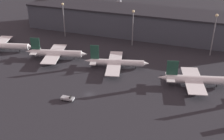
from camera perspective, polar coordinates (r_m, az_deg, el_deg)
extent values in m
plane|color=#26262B|center=(137.84, -4.64, -4.96)|extent=(600.00, 600.00, 0.00)
cube|color=#3D424C|center=(212.26, 5.08, 9.62)|extent=(168.96, 28.56, 17.87)
cube|color=black|center=(209.54, 5.19, 12.10)|extent=(168.96, 30.56, 1.20)
cone|color=white|center=(188.70, -16.30, 4.55)|extent=(5.39, 4.69, 3.68)
cylinder|color=gray|center=(206.99, -21.06, 5.30)|extent=(4.64, 3.09, 2.13)
cylinder|color=black|center=(192.47, -18.22, 3.81)|extent=(0.50, 0.50, 1.74)
cylinder|color=white|center=(175.17, -11.16, 3.41)|extent=(30.65, 11.23, 3.97)
cylinder|color=#ADB2B7|center=(175.45, -11.14, 3.20)|extent=(29.02, 10.29, 3.38)
cone|color=white|center=(171.39, -5.85, 3.25)|extent=(5.54, 4.81, 3.77)
cone|color=white|center=(180.34, -16.29, 3.62)|extent=(6.60, 4.71, 3.38)
cube|color=#1E4738|center=(176.96, -15.35, 5.19)|extent=(5.50, 1.73, 7.42)
cube|color=white|center=(179.09, -15.33, 3.68)|extent=(6.39, 11.16, 0.24)
cube|color=white|center=(175.79, -11.63, 3.27)|extent=(15.52, 30.44, 0.36)
cylinder|color=gray|center=(183.24, -10.63, 3.93)|extent=(4.77, 3.17, 2.19)
cylinder|color=gray|center=(169.02, -12.03, 1.71)|extent=(4.77, 3.17, 2.19)
cylinder|color=black|center=(173.74, -7.68, 2.44)|extent=(0.50, 0.50, 1.79)
cylinder|color=black|center=(178.14, -11.42, 2.78)|extent=(0.50, 0.50, 1.79)
cylinder|color=black|center=(175.39, -11.69, 2.35)|extent=(0.50, 0.50, 1.79)
cylinder|color=white|center=(161.17, 1.04, 1.57)|extent=(30.58, 10.75, 3.46)
cylinder|color=#ADB2B7|center=(161.43, 1.04, 1.37)|extent=(28.97, 9.88, 2.94)
cone|color=white|center=(160.96, 6.87, 1.32)|extent=(4.83, 4.20, 3.29)
cone|color=white|center=(162.94, -4.77, 1.87)|extent=(5.75, 4.11, 2.94)
cube|color=#1E4738|center=(160.01, -3.55, 3.66)|extent=(4.80, 1.56, 8.40)
cube|color=white|center=(162.36, -3.71, 1.92)|extent=(6.15, 12.08, 0.24)
cube|color=white|center=(161.46, 0.50, 1.45)|extent=(15.15, 33.06, 0.36)
cylinder|color=gray|center=(170.02, 1.06, 2.40)|extent=(4.16, 2.77, 1.91)
cylinder|color=gray|center=(153.94, 0.56, -0.43)|extent=(4.16, 2.77, 1.91)
cylinder|color=black|center=(161.96, 4.82, 0.61)|extent=(0.50, 0.50, 1.56)
cylinder|color=black|center=(163.62, 0.54, 1.01)|extent=(0.50, 0.50, 1.56)
cylinder|color=black|center=(161.15, 0.46, 0.57)|extent=(0.50, 0.50, 1.56)
cylinder|color=white|center=(148.57, 16.76, -1.84)|extent=(30.08, 11.20, 4.10)
cylinder|color=#ADB2B7|center=(148.91, 16.73, -2.08)|extent=(28.48, 10.24, 3.48)
cone|color=white|center=(145.84, 10.46, -1.50)|extent=(6.80, 4.86, 3.48)
cube|color=#1E4738|center=(143.68, 12.17, 0.41)|extent=(5.66, 1.77, 7.81)
cube|color=white|center=(146.06, 11.73, -1.44)|extent=(6.42, 10.85, 0.24)
cube|color=white|center=(148.50, 16.17, -1.99)|extent=(15.55, 29.55, 0.36)
cylinder|color=gray|center=(156.13, 15.97, -1.02)|extent=(4.92, 3.27, 2.25)
cylinder|color=gray|center=(142.67, 16.96, -4.04)|extent=(4.92, 3.27, 2.25)
cylinder|color=black|center=(152.54, 20.47, -2.95)|extent=(0.50, 0.50, 1.84)
cylinder|color=black|center=(151.08, 15.95, -2.50)|extent=(0.50, 0.50, 1.84)
cylinder|color=black|center=(148.30, 16.15, -3.13)|extent=(0.50, 0.50, 1.84)
cube|color=#9EA3A8|center=(133.99, -9.01, -5.68)|extent=(6.31, 2.81, 0.98)
cube|color=black|center=(132.91, -8.43, -5.48)|extent=(0.76, 1.84, 0.80)
cylinder|color=black|center=(134.36, -8.04, -5.88)|extent=(0.92, 0.68, 0.90)
cylinder|color=black|center=(132.91, -8.39, -6.32)|extent=(0.92, 0.68, 0.90)
cylinder|color=black|center=(135.91, -9.58, -5.59)|extent=(0.92, 0.68, 0.90)
cylinder|color=black|center=(134.48, -9.93, -6.01)|extent=(0.92, 0.68, 0.90)
cylinder|color=slate|center=(208.07, -9.74, 9.77)|extent=(0.70, 0.70, 23.48)
sphere|color=beige|center=(204.73, -10.02, 13.06)|extent=(1.80, 1.80, 1.80)
cylinder|color=slate|center=(189.74, 4.23, 8.28)|extent=(0.70, 0.70, 23.03)
sphere|color=beige|center=(186.11, 4.36, 11.80)|extent=(1.80, 1.80, 1.80)
cylinder|color=slate|center=(183.89, 19.87, 6.43)|extent=(0.70, 0.70, 25.30)
sphere|color=beige|center=(179.92, 20.54, 10.35)|extent=(1.80, 1.80, 1.80)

